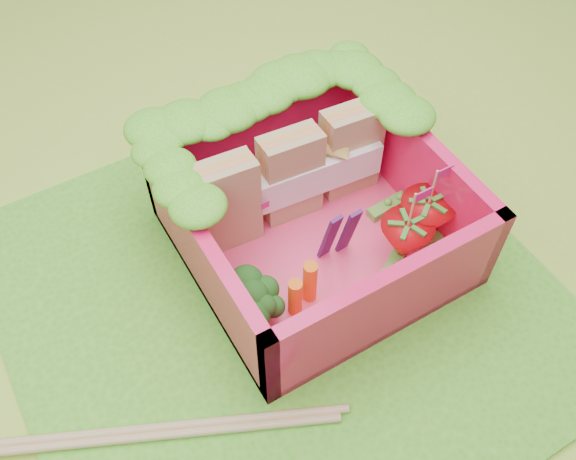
{
  "coord_description": "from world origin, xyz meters",
  "views": [
    {
      "loc": [
        -0.82,
        -1.5,
        2.83
      ],
      "look_at": [
        0.16,
        0.17,
        0.28
      ],
      "focal_mm": 40.0,
      "sensor_mm": 36.0,
      "label": 1
    }
  ],
  "objects_px": {
    "strawberry_right": "(424,220)",
    "strawberry_left": "(404,241)",
    "chopsticks": "(78,440)",
    "sandwich_stack": "(292,176)",
    "broccoli": "(253,301)",
    "bento_box": "(315,214)"
  },
  "relations": [
    {
      "from": "strawberry_right",
      "to": "chopsticks",
      "type": "bearing_deg",
      "value": -176.72
    },
    {
      "from": "sandwich_stack",
      "to": "broccoli",
      "type": "height_order",
      "value": "sandwich_stack"
    },
    {
      "from": "sandwich_stack",
      "to": "strawberry_left",
      "type": "bearing_deg",
      "value": -60.26
    },
    {
      "from": "bento_box",
      "to": "chopsticks",
      "type": "distance_m",
      "value": 1.51
    },
    {
      "from": "sandwich_stack",
      "to": "broccoli",
      "type": "distance_m",
      "value": 0.72
    },
    {
      "from": "sandwich_stack",
      "to": "broccoli",
      "type": "xyz_separation_m",
      "value": [
        -0.51,
        -0.5,
        -0.1
      ]
    },
    {
      "from": "strawberry_left",
      "to": "chopsticks",
      "type": "height_order",
      "value": "strawberry_left"
    },
    {
      "from": "broccoli",
      "to": "strawberry_right",
      "type": "height_order",
      "value": "strawberry_right"
    },
    {
      "from": "bento_box",
      "to": "broccoli",
      "type": "relative_size",
      "value": 3.79
    },
    {
      "from": "sandwich_stack",
      "to": "strawberry_left",
      "type": "relative_size",
      "value": 2.09
    },
    {
      "from": "broccoli",
      "to": "strawberry_left",
      "type": "height_order",
      "value": "strawberry_left"
    },
    {
      "from": "strawberry_left",
      "to": "chopsticks",
      "type": "xyz_separation_m",
      "value": [
        -1.78,
        -0.06,
        -0.17
      ]
    },
    {
      "from": "chopsticks",
      "to": "strawberry_left",
      "type": "bearing_deg",
      "value": 1.79
    },
    {
      "from": "bento_box",
      "to": "strawberry_right",
      "type": "xyz_separation_m",
      "value": [
        0.5,
        -0.26,
        -0.08
      ]
    },
    {
      "from": "sandwich_stack",
      "to": "strawberry_right",
      "type": "distance_m",
      "value": 0.72
    },
    {
      "from": "bento_box",
      "to": "chopsticks",
      "type": "height_order",
      "value": "bento_box"
    },
    {
      "from": "bento_box",
      "to": "strawberry_right",
      "type": "relative_size",
      "value": 2.5
    },
    {
      "from": "sandwich_stack",
      "to": "strawberry_right",
      "type": "bearing_deg",
      "value": -46.09
    },
    {
      "from": "bento_box",
      "to": "strawberry_left",
      "type": "xyz_separation_m",
      "value": [
        0.33,
        -0.32,
        -0.08
      ]
    },
    {
      "from": "broccoli",
      "to": "strawberry_left",
      "type": "bearing_deg",
      "value": -4.46
    },
    {
      "from": "strawberry_right",
      "to": "strawberry_left",
      "type": "bearing_deg",
      "value": -161.68
    },
    {
      "from": "bento_box",
      "to": "chopsticks",
      "type": "relative_size",
      "value": 0.59
    }
  ]
}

